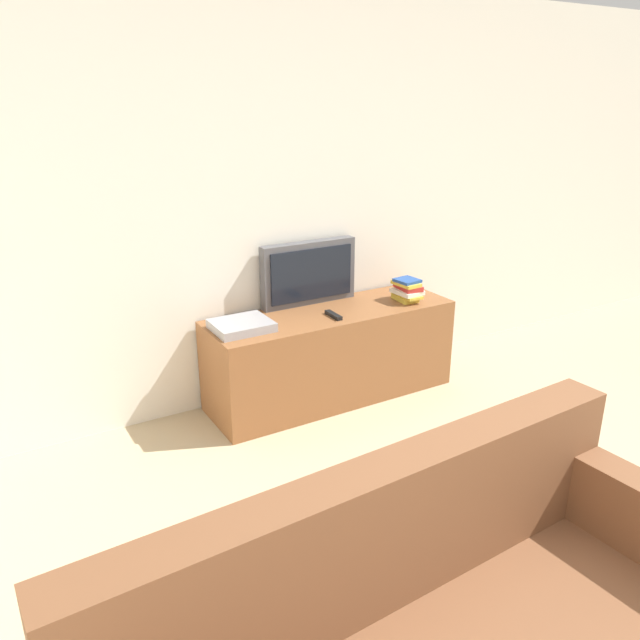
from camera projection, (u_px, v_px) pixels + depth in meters
The scene contains 6 objects.
wall_back at pixel (282, 201), 4.00m from camera, with size 9.00×0.06×2.60m.
tv_stand at pixel (331, 354), 4.18m from camera, with size 1.67×0.52×0.61m.
television at pixel (309, 273), 4.16m from camera, with size 0.68×0.09×0.42m.
book_stack at pixel (407, 290), 4.26m from camera, with size 0.17×0.23×0.15m.
remote_on_stand at pixel (333, 315), 3.96m from camera, with size 0.04×0.17×0.02m.
set_top_box at pixel (242, 325), 3.74m from camera, with size 0.34×0.29×0.05m.
Camera 1 is at (-1.83, -0.56, 1.95)m, focal length 35.00 mm.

